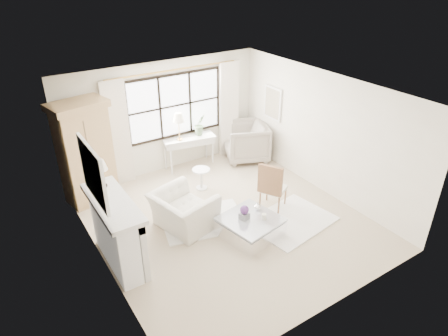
{
  "coord_description": "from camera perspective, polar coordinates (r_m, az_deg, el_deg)",
  "views": [
    {
      "loc": [
        -3.69,
        -5.57,
        4.79
      ],
      "look_at": [
        0.06,
        0.2,
        1.11
      ],
      "focal_mm": 32.0,
      "sensor_mm": 36.0,
      "label": 1
    }
  ],
  "objects": [
    {
      "name": "window_pane",
      "position": [
        9.74,
        -7.0,
        8.85
      ],
      "size": [
        2.4,
        0.02,
        1.5
      ],
      "primitive_type": "cube",
      "color": "white",
      "rests_on": "wall_back"
    },
    {
      "name": "planter_box",
      "position": [
        7.58,
        2.91,
        -6.88
      ],
      "size": [
        0.19,
        0.19,
        0.12
      ],
      "primitive_type": "cube",
      "rotation": [
        0.0,
        0.0,
        0.21
      ],
      "color": "slate",
      "rests_on": "coffee_table"
    },
    {
      "name": "curtain_rod",
      "position": [
        9.44,
        -7.14,
        13.74
      ],
      "size": [
        3.3,
        0.04,
        0.04
      ],
      "primitive_type": "cylinder",
      "rotation": [
        0.0,
        1.57,
        0.0
      ],
      "color": "#A97E3A",
      "rests_on": "wall_back"
    },
    {
      "name": "window_frame",
      "position": [
        9.74,
        -6.97,
        8.84
      ],
      "size": [
        2.5,
        0.04,
        1.5
      ],
      "primitive_type": null,
      "color": "black",
      "rests_on": "wall_back"
    },
    {
      "name": "curtain_right",
      "position": [
        10.5,
        0.71,
        8.39
      ],
      "size": [
        0.55,
        0.1,
        2.47
      ],
      "primitive_type": "cube",
      "color": "white",
      "rests_on": "ground"
    },
    {
      "name": "orchid_plant",
      "position": [
        9.97,
        -3.47,
        6.21
      ],
      "size": [
        0.31,
        0.25,
        0.54
      ],
      "primitive_type": "imported",
      "rotation": [
        0.0,
        0.0,
        0.05
      ],
      "color": "#5A774F",
      "rests_on": "console_table"
    },
    {
      "name": "wall_back",
      "position": [
        9.73,
        -8.55,
        7.15
      ],
      "size": [
        5.0,
        0.0,
        5.0
      ],
      "primitive_type": "plane",
      "rotation": [
        1.57,
        0.0,
        0.0
      ],
      "color": "silver",
      "rests_on": "ground"
    },
    {
      "name": "club_armchair",
      "position": [
        7.88,
        -5.8,
        -6.12
      ],
      "size": [
        1.24,
        1.34,
        0.74
      ],
      "primitive_type": "imported",
      "rotation": [
        0.0,
        0.0,
        1.8
      ],
      "color": "silver",
      "rests_on": "floor"
    },
    {
      "name": "art_frame",
      "position": [
        10.06,
        6.98,
        9.18
      ],
      "size": [
        0.04,
        0.62,
        0.82
      ],
      "primitive_type": "cube",
      "color": "silver",
      "rests_on": "wall_right"
    },
    {
      "name": "ceiling",
      "position": [
        7.0,
        0.52,
        10.79
      ],
      "size": [
        5.5,
        5.5,
        0.0
      ],
      "primitive_type": "plane",
      "rotation": [
        3.14,
        0.0,
        0.0
      ],
      "color": "white",
      "rests_on": "ground"
    },
    {
      "name": "rug_left",
      "position": [
        8.19,
        -2.91,
        -7.52
      ],
      "size": [
        1.89,
        1.54,
        0.03
      ],
      "primitive_type": "cube",
      "rotation": [
        0.0,
        0.0,
        -0.26
      ],
      "color": "white",
      "rests_on": "floor"
    },
    {
      "name": "wall_right",
      "position": [
        9.01,
        13.92,
        4.87
      ],
      "size": [
        0.0,
        5.5,
        5.5
      ],
      "primitive_type": "plane",
      "rotation": [
        1.57,
        0.0,
        -1.57
      ],
      "color": "white",
      "rests_on": "ground"
    },
    {
      "name": "french_chair",
      "position": [
        8.49,
        6.95,
        -3.89
      ],
      "size": [
        0.66,
        0.66,
        1.08
      ],
      "rotation": [
        0.0,
        0.0,
        2.09
      ],
      "color": "#93633D",
      "rests_on": "floor"
    },
    {
      "name": "mantel_lamp",
      "position": [
        7.01,
        -17.21,
        0.23
      ],
      "size": [
        0.22,
        0.22,
        0.51
      ],
      "color": "black",
      "rests_on": "fireplace"
    },
    {
      "name": "console_lamp",
      "position": [
        9.62,
        -6.53,
        7.07
      ],
      "size": [
        0.28,
        0.28,
        0.69
      ],
      "color": "#AC7D3B",
      "rests_on": "console_table"
    },
    {
      "name": "art_canvas",
      "position": [
        10.05,
        6.89,
        9.16
      ],
      "size": [
        0.01,
        0.52,
        0.72
      ],
      "primitive_type": "cube",
      "color": "#B8AB8E",
      "rests_on": "wall_right"
    },
    {
      "name": "floor",
      "position": [
        8.22,
        0.44,
        -7.47
      ],
      "size": [
        5.5,
        5.5,
        0.0
      ],
      "primitive_type": "plane",
      "color": "#C7B293",
      "rests_on": "ground"
    },
    {
      "name": "coffee_vase",
      "position": [
        7.85,
        4.84,
        -5.44
      ],
      "size": [
        0.16,
        0.16,
        0.16
      ],
      "primitive_type": "imported",
      "rotation": [
        0.0,
        0.0,
        -0.07
      ],
      "color": "silver",
      "rests_on": "coffee_table"
    },
    {
      "name": "mirror_glass",
      "position": [
        6.42,
        -17.99,
        -0.67
      ],
      "size": [
        0.02,
        1.0,
        0.8
      ],
      "primitive_type": "cube",
      "color": "#B6BBC1",
      "rests_on": "wall_left"
    },
    {
      "name": "wingback_chair",
      "position": [
        10.43,
        3.16,
        3.8
      ],
      "size": [
        1.41,
        1.39,
        0.98
      ],
      "primitive_type": "imported",
      "rotation": [
        0.0,
        0.0,
        -1.97
      ],
      "color": "#A29789",
      "rests_on": "floor"
    },
    {
      "name": "planter_flowers",
      "position": [
        7.5,
        2.94,
        -5.98
      ],
      "size": [
        0.17,
        0.17,
        0.17
      ],
      "primitive_type": "sphere",
      "color": "#582D71",
      "rests_on": "planter_box"
    },
    {
      "name": "pillar_candle",
      "position": [
        7.6,
        5.73,
        -6.93
      ],
      "size": [
        0.09,
        0.09,
        0.12
      ],
      "primitive_type": "cylinder",
      "color": "beige",
      "rests_on": "coffee_table"
    },
    {
      "name": "fireplace",
      "position": [
        7.08,
        -15.27,
        -8.8
      ],
      "size": [
        0.58,
        1.66,
        1.26
      ],
      "color": "silver",
      "rests_on": "ground"
    },
    {
      "name": "console_table",
      "position": [
        10.11,
        -4.97,
        2.34
      ],
      "size": [
        1.36,
        0.69,
        0.8
      ],
      "rotation": [
        0.0,
        0.0,
        -0.19
      ],
      "color": "silver",
      "rests_on": "floor"
    },
    {
      "name": "rug_right",
      "position": [
        8.29,
        9.55,
        -7.44
      ],
      "size": [
        1.81,
        1.46,
        0.03
      ],
      "primitive_type": "cube",
      "rotation": [
        0.0,
        0.0,
        0.15
      ],
      "color": "white",
      "rests_on": "floor"
    },
    {
      "name": "curtain_left",
      "position": [
        9.29,
        -14.94,
        4.69
      ],
      "size": [
        0.55,
        0.1,
        2.47
      ],
      "primitive_type": "cube",
      "color": "silver",
      "rests_on": "ground"
    },
    {
      "name": "wall_front",
      "position": [
        5.78,
        15.9,
        -9.64
      ],
      "size": [
        5.0,
        0.0,
        5.0
      ],
      "primitive_type": "plane",
      "rotation": [
        -1.57,
        0.0,
        0.0
      ],
      "color": "beige",
      "rests_on": "ground"
    },
    {
      "name": "mirror_frame",
      "position": [
        6.42,
        -18.24,
        -0.74
      ],
      "size": [
        0.05,
        1.15,
        0.95
      ],
      "primitive_type": "cube",
      "color": "white",
      "rests_on": "wall_left"
    },
    {
      "name": "wall_left",
      "position": [
        6.65,
        -17.86,
        -4.5
      ],
      "size": [
        0.0,
        5.5,
        5.5
      ],
      "primitive_type": "plane",
      "rotation": [
        1.57,
        0.0,
        1.57
      ],
      "color": "beige",
      "rests_on": "ground"
    },
    {
      "name": "coffee_table",
      "position": [
        7.75,
        3.75,
        -8.4
      ],
      "size": [
        1.17,
        1.17,
        0.38
      ],
      "rotation": [
        0.0,
        0.0,
        0.18
      ],
      "color": "white",
      "rests_on": "floor"
    },
    {
      "name": "armoire",
      "position": [
        8.84,
        -19.21,
        2.13
      ],
      "size": [
        1.24,
        0.92,
        2.24
      ],
      "rotation": [
        0.0,
        0.0,
        0.21
      ],
      "color": "tan",
      "rests_on": "floor"
    },
    {
      "name": "side_table",
      "position": [
        9.12,
        -3.27,
        -1.14
      ],
      "size": [
        0.4,
        0.4,
        0.51
      ],
      "color": "silver",
      "rests_on": "floor"
    }
  ]
}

